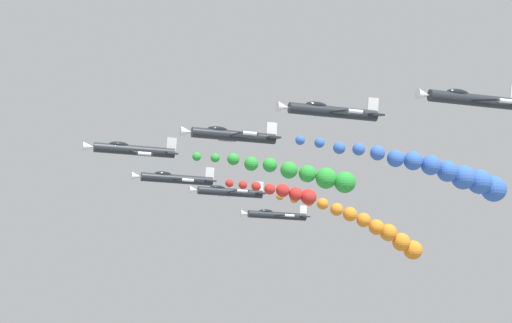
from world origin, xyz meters
The scene contains 11 objects.
airplane_lead centered at (-0.28, 14.40, 106.26)m, with size 9.22×10.35×3.42m.
smoke_trail_lead centered at (-2.05, -5.34, 104.51)m, with size 4.55×18.68×4.38m.
airplane_left_inner centered at (-9.42, 5.45, 106.13)m, with size 9.45×10.35×2.95m.
smoke_trail_left_inner centered at (-7.22, -21.25, 104.40)m, with size 5.70×27.52×4.86m.
airplane_right_inner centered at (10.11, 7.38, 105.89)m, with size 9.39×10.35×3.09m.
smoke_trail_right_inner centered at (10.21, -7.29, 105.16)m, with size 2.12×12.23×2.65m.
airplane_left_outer centered at (-19.18, -1.83, 106.38)m, with size 9.33×10.35×3.23m.
airplane_right_outer centered at (18.47, -1.75, 106.64)m, with size 9.51×10.35×2.74m.
smoke_trail_right_outer centered at (20.47, -24.81, 102.87)m, with size 5.16×23.51×7.89m.
airplane_trailing centered at (-28.40, -11.82, 105.56)m, with size 9.23×10.35×3.39m.
airplane_high_slot centered at (28.85, -11.88, 106.03)m, with size 9.49×10.35×2.81m.
Camera 1 is at (-95.13, 28.81, 79.67)m, focal length 62.27 mm.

